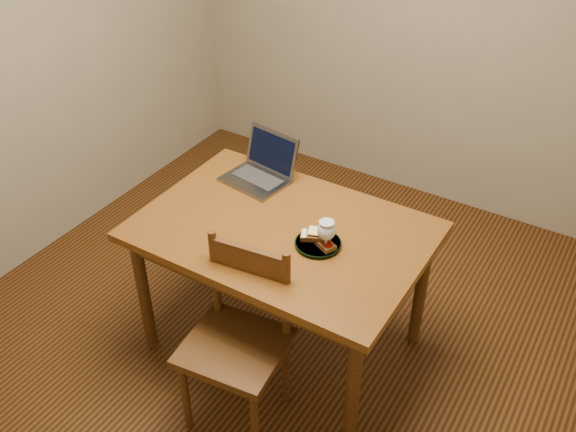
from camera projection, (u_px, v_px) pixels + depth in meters
The scene contains 11 objects.
floor at pixel (282, 324), 3.46m from camera, with size 3.20×3.20×0.02m, color black.
back_wall at pixel (425, 0), 3.81m from camera, with size 3.20×0.02×2.60m, color gray.
left_wall at pixel (23, 32), 3.38m from camera, with size 0.02×3.20×2.60m, color gray.
table at pixel (283, 243), 2.96m from camera, with size 1.30×0.90×0.74m.
chair at pixel (237, 335), 2.72m from camera, with size 0.47×0.45×0.45m.
plate at pixel (318, 244), 2.80m from camera, with size 0.21×0.21×0.02m, color black.
sandwich_cheese at pixel (312, 236), 2.81m from camera, with size 0.10×0.06×0.03m, color #381E0C, non-canonical shape.
sandwich_tomato at pixel (325, 244), 2.77m from camera, with size 0.10×0.06×0.03m, color #381E0C, non-canonical shape.
sandwich_top at pixel (319, 234), 2.78m from camera, with size 0.11×0.06×0.03m, color #381E0C, non-canonical shape.
milk_glass at pixel (326, 236), 2.73m from camera, with size 0.08×0.08×0.16m, color white, non-canonical shape.
laptop at pixel (263, 167), 3.23m from camera, with size 0.35×0.33×0.23m.
Camera 1 is at (1.32, -2.09, 2.49)m, focal length 40.00 mm.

